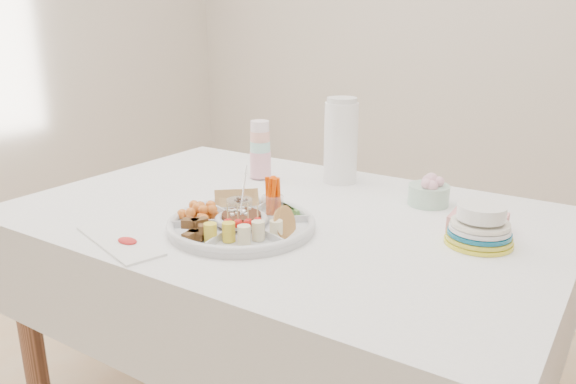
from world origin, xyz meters
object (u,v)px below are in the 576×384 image
Objects in this scene: dining_table at (284,328)px; thermos at (341,140)px; plate_stack at (480,224)px; party_tray at (241,222)px.

dining_table is 5.26× the size of thermos.
dining_table is at bearing -173.64° from plate_stack.
thermos is 0.63m from plate_stack.
dining_table is at bearing -88.28° from thermos.
dining_table is 0.63m from thermos.
dining_table is 9.24× the size of plate_stack.
party_tray is at bearing -156.19° from plate_stack.
thermos is at bearing 89.67° from party_tray.
plate_stack is (0.54, -0.30, -0.09)m from thermos.
dining_table is at bearing 85.64° from party_tray.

